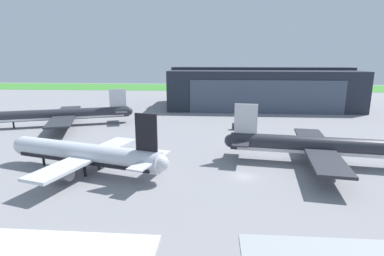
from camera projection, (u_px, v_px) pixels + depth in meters
ground_plane at (244, 176)px, 60.05m from camera, size 440.00×440.00×0.00m
grass_field_strip at (222, 87)px, 240.80m from camera, size 440.00×56.00×0.08m
maintenance_hangar at (260, 88)px, 145.34m from camera, size 84.25×40.96×18.71m
airliner_near_right at (322, 147)px, 65.94m from camera, size 42.70×35.39×12.98m
airliner_far_right at (63, 115)px, 104.38m from camera, size 45.73×39.57×12.19m
airliner_near_left at (85, 154)px, 61.75m from camera, size 36.10×28.76×13.11m
ops_van at (150, 123)px, 103.84m from camera, size 3.87×3.20×2.32m
pushback_tractor at (238, 126)px, 99.00m from camera, size 3.94×2.32×2.11m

